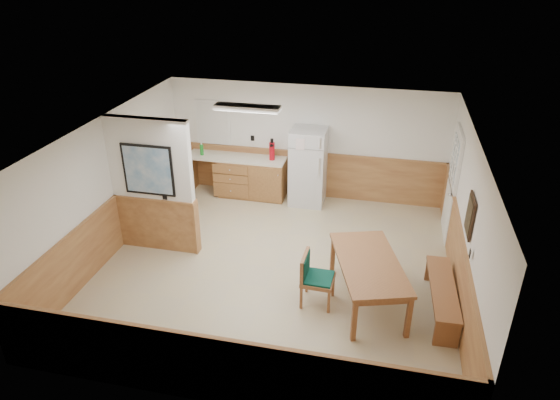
% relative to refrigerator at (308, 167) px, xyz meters
% --- Properties ---
extents(ground, '(6.00, 6.00, 0.00)m').
position_rel_refrigerator_xyz_m(ground, '(-0.11, -2.63, -0.83)').
color(ground, '#C4B28C').
rests_on(ground, ground).
extents(ceiling, '(6.00, 6.00, 0.02)m').
position_rel_refrigerator_xyz_m(ceiling, '(-0.11, -2.63, 1.67)').
color(ceiling, white).
rests_on(ceiling, back_wall).
extents(back_wall, '(6.00, 0.02, 2.50)m').
position_rel_refrigerator_xyz_m(back_wall, '(-0.11, 0.37, 0.42)').
color(back_wall, white).
rests_on(back_wall, ground).
extents(right_wall, '(0.02, 6.00, 2.50)m').
position_rel_refrigerator_xyz_m(right_wall, '(2.89, -2.63, 0.42)').
color(right_wall, white).
rests_on(right_wall, ground).
extents(left_wall, '(0.02, 6.00, 2.50)m').
position_rel_refrigerator_xyz_m(left_wall, '(-3.11, -2.63, 0.42)').
color(left_wall, white).
rests_on(left_wall, ground).
extents(wainscot_back, '(6.00, 0.04, 1.00)m').
position_rel_refrigerator_xyz_m(wainscot_back, '(-0.11, 0.35, -0.33)').
color(wainscot_back, tan).
rests_on(wainscot_back, ground).
extents(wainscot_right, '(0.04, 6.00, 1.00)m').
position_rel_refrigerator_xyz_m(wainscot_right, '(2.87, -2.63, -0.33)').
color(wainscot_right, tan).
rests_on(wainscot_right, ground).
extents(wainscot_left, '(0.04, 6.00, 1.00)m').
position_rel_refrigerator_xyz_m(wainscot_left, '(-3.09, -2.63, -0.33)').
color(wainscot_left, tan).
rests_on(wainscot_left, ground).
extents(partition_wall, '(1.50, 0.20, 2.50)m').
position_rel_refrigerator_xyz_m(partition_wall, '(-2.36, -2.43, 0.40)').
color(partition_wall, white).
rests_on(partition_wall, ground).
extents(kitchen_counter, '(2.20, 0.61, 1.00)m').
position_rel_refrigerator_xyz_m(kitchen_counter, '(-1.32, 0.05, -0.37)').
color(kitchen_counter, '#A7713B').
rests_on(kitchen_counter, ground).
extents(exterior_door, '(0.07, 1.02, 2.15)m').
position_rel_refrigerator_xyz_m(exterior_door, '(2.85, -0.73, 0.22)').
color(exterior_door, white).
rests_on(exterior_door, ground).
extents(kitchen_window, '(0.80, 0.04, 1.00)m').
position_rel_refrigerator_xyz_m(kitchen_window, '(-2.21, 0.35, 0.72)').
color(kitchen_window, white).
rests_on(kitchen_window, back_wall).
extents(wall_painting, '(0.04, 0.50, 0.60)m').
position_rel_refrigerator_xyz_m(wall_painting, '(2.85, -2.93, 0.72)').
color(wall_painting, '#2F1F13').
rests_on(wall_painting, right_wall).
extents(fluorescent_fixture, '(1.20, 0.30, 0.09)m').
position_rel_refrigerator_xyz_m(fluorescent_fixture, '(-0.91, -1.33, 1.61)').
color(fluorescent_fixture, white).
rests_on(fluorescent_fixture, ceiling).
extents(refrigerator, '(0.74, 0.72, 1.67)m').
position_rel_refrigerator_xyz_m(refrigerator, '(0.00, 0.00, 0.00)').
color(refrigerator, silver).
rests_on(refrigerator, ground).
extents(dining_table, '(1.40, 1.98, 0.75)m').
position_rel_refrigerator_xyz_m(dining_table, '(1.50, -3.22, -0.17)').
color(dining_table, '#AD6F3F').
rests_on(dining_table, ground).
extents(dining_bench, '(0.43, 1.68, 0.45)m').
position_rel_refrigerator_xyz_m(dining_bench, '(2.62, -3.19, -0.49)').
color(dining_bench, '#AD6F3F').
rests_on(dining_bench, ground).
extents(dining_chair, '(0.70, 0.50, 0.85)m').
position_rel_refrigerator_xyz_m(dining_chair, '(0.66, -3.40, -0.34)').
color(dining_chair, '#AD6F3F').
rests_on(dining_chair, ground).
extents(fire_extinguisher, '(0.13, 0.13, 0.48)m').
position_rel_refrigerator_xyz_m(fire_extinguisher, '(-0.81, 0.07, 0.28)').
color(fire_extinguisher, red).
rests_on(fire_extinguisher, kitchen_counter).
extents(soap_bottle, '(0.10, 0.10, 0.24)m').
position_rel_refrigerator_xyz_m(soap_bottle, '(-2.39, 0.00, 0.19)').
color(soap_bottle, '#1A9427').
rests_on(soap_bottle, kitchen_counter).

